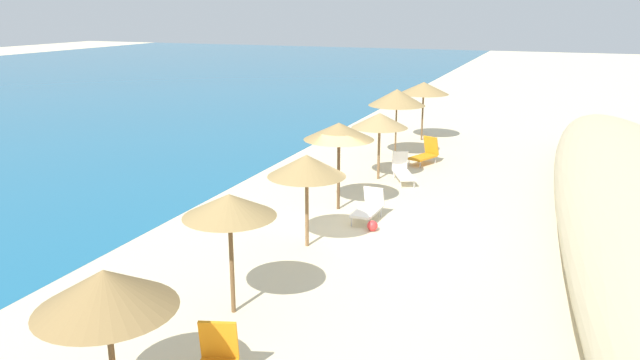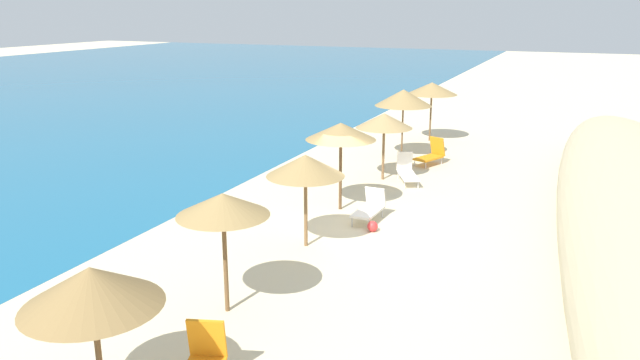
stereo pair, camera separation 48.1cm
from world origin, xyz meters
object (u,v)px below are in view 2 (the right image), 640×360
Objects in this scene: beach_ball at (373,226)px; beach_umbrella_7 at (432,89)px; beach_umbrella_3 at (305,166)px; beach_umbrella_6 at (403,98)px; beach_umbrella_1 at (91,287)px; beach_umbrella_5 at (384,121)px; beach_umbrella_2 at (223,205)px; lounge_chair_4 at (431,154)px; lounge_chair_1 at (370,207)px; lounge_chair_0 at (407,171)px; beach_umbrella_4 at (341,132)px.

beach_umbrella_7 is at bearing 6.40° from beach_ball.
beach_umbrella_6 is (10.84, 0.44, 0.34)m from beach_umbrella_3.
beach_umbrella_1 is 8.09× the size of beach_ball.
beach_umbrella_6 is (3.63, 0.31, 0.36)m from beach_umbrella_5.
beach_umbrella_1 is 14.95m from beach_umbrella_5.
beach_umbrella_2 is 14.87m from beach_umbrella_6.
lounge_chair_1 is at bearing 111.47° from lounge_chair_4.
lounge_chair_0 is (-3.64, -1.25, -2.17)m from beach_umbrella_6.
beach_umbrella_5 reaches higher than lounge_chair_1.
beach_umbrella_6 is 1.74× the size of lounge_chair_0.
lounge_chair_4 is at bearing -114.88° from beach_umbrella_6.
beach_umbrella_5 is 1.49× the size of lounge_chair_0.
beach_umbrella_1 is 18.02m from lounge_chair_4.
lounge_chair_1 is at bearing -19.31° from beach_umbrella_3.
beach_umbrella_4 is 0.96× the size of beach_umbrella_6.
beach_umbrella_1 reaches higher than beach_umbrella_5.
lounge_chair_4 is at bearing -88.11° from lounge_chair_1.
beach_umbrella_1 is 0.86× the size of beach_umbrella_6.
beach_umbrella_1 is at bearing -179.98° from beach_umbrella_2.
beach_umbrella_2 reaches higher than lounge_chair_1.
beach_umbrella_6 reaches higher than beach_umbrella_1.
beach_umbrella_4 is 1.67× the size of lounge_chair_0.
beach_umbrella_3 is at bearing 73.30° from lounge_chair_1.
lounge_chair_4 is at bearing 1.97° from beach_ball.
beach_umbrella_2 reaches higher than beach_umbrella_5.
beach_umbrella_6 is 3.92m from beach_umbrella_7.
beach_umbrella_6 reaches higher than beach_ball.
beach_umbrella_1 is at bearing -179.52° from beach_umbrella_5.
beach_umbrella_7 is at bearing 0.59° from beach_umbrella_3.
beach_umbrella_1 reaches higher than beach_ball.
beach_umbrella_2 is at bearing -179.37° from beach_umbrella_5.
lounge_chair_1 is (-8.21, -1.36, -2.17)m from beach_umbrella_6.
beach_umbrella_1 is 1.49× the size of lounge_chair_0.
beach_umbrella_1 is 0.99× the size of beach_umbrella_3.
beach_umbrella_3 reaches higher than lounge_chair_4.
beach_umbrella_1 is 1.00× the size of beach_umbrella_5.
beach_umbrella_4 is at bearing 1.55° from beach_umbrella_1.
beach_umbrella_7 is (22.49, 0.15, 0.34)m from beach_umbrella_1.
lounge_chair_0 is at bearing -3.10° from beach_umbrella_1.
beach_umbrella_6 reaches higher than lounge_chair_1.
beach_umbrella_1 is 7.74m from beach_umbrella_3.
beach_umbrella_3 reaches higher than lounge_chair_0.
beach_umbrella_2 is at bearing 84.74° from lounge_chair_1.
lounge_chair_1 is at bearing -118.58° from beach_umbrella_4.
beach_umbrella_6 is at bearing -97.34° from lounge_chair_0.
beach_umbrella_3 reaches higher than lounge_chair_1.
beach_umbrella_5 reaches higher than lounge_chair_0.
beach_umbrella_4 is at bearing 5.15° from beach_umbrella_3.
lounge_chair_4 is at bearing -21.07° from beach_umbrella_5.
beach_umbrella_6 is at bearing -78.00° from lounge_chair_1.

